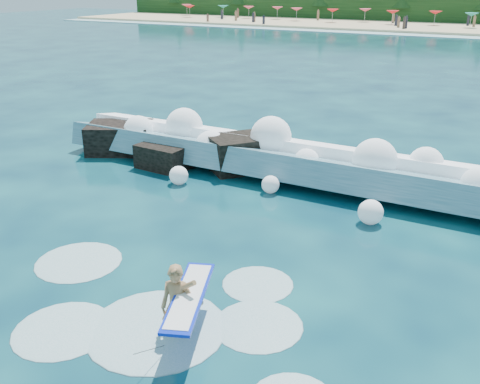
{
  "coord_description": "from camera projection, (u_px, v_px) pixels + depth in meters",
  "views": [
    {
      "loc": [
        8.52,
        -10.83,
        7.03
      ],
      "look_at": [
        1.5,
        2.0,
        1.2
      ],
      "focal_mm": 40.0,
      "sensor_mm": 36.0,
      "label": 1
    }
  ],
  "objects": [
    {
      "name": "wave_spray",
      "position": [
        278.0,
        148.0,
        20.26
      ],
      "size": [
        14.69,
        4.38,
        2.16
      ],
      "color": "white",
      "rests_on": "ground"
    },
    {
      "name": "ground",
      "position": [
        160.0,
        244.0,
        15.22
      ],
      "size": [
        200.0,
        200.0,
        0.0
      ],
      "primitive_type": "plane",
      "color": "#072138",
      "rests_on": "ground"
    },
    {
      "name": "beach",
      "position": [
        478.0,
        29.0,
        78.72
      ],
      "size": [
        140.0,
        20.0,
        0.4
      ],
      "primitive_type": "cube",
      "color": "tan",
      "rests_on": "ground"
    },
    {
      "name": "wet_band",
      "position": [
        468.0,
        37.0,
        69.81
      ],
      "size": [
        140.0,
        5.0,
        0.08
      ],
      "primitive_type": "cube",
      "color": "silver",
      "rests_on": "ground"
    },
    {
      "name": "surfer_with_board",
      "position": [
        180.0,
        305.0,
        11.13
      ],
      "size": [
        1.54,
        3.05,
        1.94
      ],
      "color": "#A0754B",
      "rests_on": "ground"
    },
    {
      "name": "breaking_wave",
      "position": [
        288.0,
        161.0,
        20.34
      ],
      "size": [
        19.2,
        2.94,
        1.66
      ],
      "color": "teal",
      "rests_on": "ground"
    },
    {
      "name": "rock_cluster",
      "position": [
        169.0,
        149.0,
        22.14
      ],
      "size": [
        8.75,
        3.48,
        1.56
      ],
      "color": "black",
      "rests_on": "ground"
    },
    {
      "name": "surf_foam",
      "position": [
        154.0,
        314.0,
        12.05
      ],
      "size": [
        9.05,
        5.66,
        0.15
      ],
      "color": "silver",
      "rests_on": "ground"
    }
  ]
}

